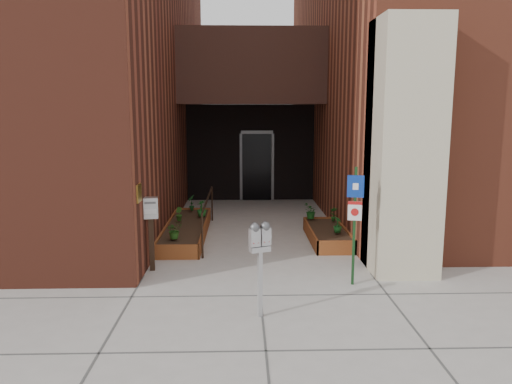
{
  "coord_description": "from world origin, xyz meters",
  "views": [
    {
      "loc": [
        -0.28,
        -8.4,
        2.89
      ],
      "look_at": [
        0.02,
        1.8,
        1.17
      ],
      "focal_mm": 35.0,
      "sensor_mm": 36.0,
      "label": 1
    }
  ],
  "objects": [
    {
      "name": "sign_post",
      "position": [
        1.55,
        -0.54,
        1.21
      ],
      "size": [
        0.27,
        0.09,
        1.96
      ],
      "color": "#133616",
      "rests_on": "ground"
    },
    {
      "name": "planter_left",
      "position": [
        -1.55,
        2.7,
        0.13
      ],
      "size": [
        0.9,
        3.6,
        0.3
      ],
      "color": "brown",
      "rests_on": "ground"
    },
    {
      "name": "parking_meter",
      "position": [
        -0.03,
        -1.78,
        1.06
      ],
      "size": [
        0.32,
        0.21,
        1.36
      ],
      "color": "#B6B6B9",
      "rests_on": "ground"
    },
    {
      "name": "shrub_right_b",
      "position": [
        1.85,
        2.85,
        0.47
      ],
      "size": [
        0.19,
        0.19,
        0.34
      ],
      "primitive_type": "imported",
      "rotation": [
        0.0,
        0.0,
        3.21
      ],
      "color": "#1A5D1C",
      "rests_on": "planter_right"
    },
    {
      "name": "shrub_left_a",
      "position": [
        -1.63,
        1.37,
        0.48
      ],
      "size": [
        0.45,
        0.45,
        0.36
      ],
      "primitive_type": "imported",
      "rotation": [
        0.0,
        0.0,
        0.61
      ],
      "color": "#235017",
      "rests_on": "planter_left"
    },
    {
      "name": "architecture",
      "position": [
        -0.18,
        6.89,
        4.98
      ],
      "size": [
        20.0,
        14.6,
        10.0
      ],
      "color": "maroon",
      "rests_on": "ground"
    },
    {
      "name": "shrub_right_a",
      "position": [
        1.73,
        1.77,
        0.46
      ],
      "size": [
        0.25,
        0.25,
        0.33
      ],
      "primitive_type": "imported",
      "rotation": [
        0.0,
        0.0,
        1.12
      ],
      "color": "#17531C",
      "rests_on": "planter_right"
    },
    {
      "name": "ground",
      "position": [
        0.0,
        0.0,
        0.0
      ],
      "size": [
        80.0,
        80.0,
        0.0
      ],
      "primitive_type": "plane",
      "color": "#9E9991",
      "rests_on": "ground"
    },
    {
      "name": "shrub_left_d",
      "position": [
        -1.57,
        4.17,
        0.5
      ],
      "size": [
        0.26,
        0.26,
        0.41
      ],
      "primitive_type": "imported",
      "rotation": [
        0.0,
        0.0,
        4.97
      ],
      "color": "#164F1C",
      "rests_on": "planter_left"
    },
    {
      "name": "shrub_left_b",
      "position": [
        -1.75,
        2.98,
        0.46
      ],
      "size": [
        0.24,
        0.24,
        0.32
      ],
      "primitive_type": "imported",
      "rotation": [
        0.0,
        0.0,
        2.16
      ],
      "color": "#295B1A",
      "rests_on": "planter_left"
    },
    {
      "name": "shrub_left_c",
      "position": [
        -1.25,
        3.43,
        0.5
      ],
      "size": [
        0.32,
        0.32,
        0.4
      ],
      "primitive_type": "imported",
      "rotation": [
        0.0,
        0.0,
        4.06
      ],
      "color": "#1A5E1E",
      "rests_on": "planter_left"
    },
    {
      "name": "payment_dropbox",
      "position": [
        -1.9,
        0.3,
        0.96
      ],
      "size": [
        0.29,
        0.24,
        1.34
      ],
      "color": "black",
      "rests_on": "ground"
    },
    {
      "name": "handrail",
      "position": [
        -1.05,
        2.65,
        0.75
      ],
      "size": [
        0.04,
        3.34,
        0.9
      ],
      "color": "black",
      "rests_on": "ground"
    },
    {
      "name": "shrub_right_c",
      "position": [
        1.35,
        3.1,
        0.48
      ],
      "size": [
        0.45,
        0.45,
        0.37
      ],
      "primitive_type": "imported",
      "rotation": [
        0.0,
        0.0,
        4.15
      ],
      "color": "#164F18",
      "rests_on": "planter_right"
    },
    {
      "name": "planter_right",
      "position": [
        1.6,
        2.2,
        0.13
      ],
      "size": [
        0.8,
        2.2,
        0.3
      ],
      "color": "brown",
      "rests_on": "ground"
    }
  ]
}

